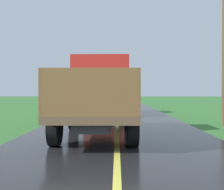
# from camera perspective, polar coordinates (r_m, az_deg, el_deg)

# --- Properties ---
(banana_truck_near) EXTENTS (2.38, 5.82, 2.80)m
(banana_truck_near) POSITION_cam_1_polar(r_m,az_deg,el_deg) (10.41, -2.45, 0.29)
(banana_truck_near) COLOR #2D2D30
(banana_truck_near) RESTS_ON road_surface
(banana_truck_far) EXTENTS (2.38, 5.81, 2.80)m
(banana_truck_far) POSITION_cam_1_polar(r_m,az_deg,el_deg) (20.16, -1.04, 0.43)
(banana_truck_far) COLOR #2D2D30
(banana_truck_far) RESTS_ON road_surface
(utility_pole_roadside) EXTENTS (2.15, 0.20, 6.80)m
(utility_pole_roadside) POSITION_cam_1_polar(r_m,az_deg,el_deg) (14.54, 20.65, 9.15)
(utility_pole_roadside) COLOR brown
(utility_pole_roadside) RESTS_ON ground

